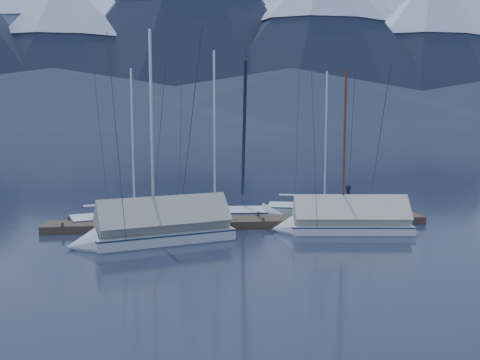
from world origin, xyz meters
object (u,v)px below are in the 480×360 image
Objects in this scene: sailboat_covered_near at (340,223)px; sailboat_covered_far at (151,231)px; sailboat_open_right at (333,210)px; sailboat_open_left at (143,217)px; person at (349,201)px; sailboat_open_mid at (225,215)px.

sailboat_covered_far is (-8.38, -0.91, 0.06)m from sailboat_covered_near.
sailboat_open_left is at bearing -175.91° from sailboat_open_right.
sailboat_open_right is 0.88× the size of sailboat_covered_far.
sailboat_open_right reaches higher than person.
person is at bearing 58.77° from sailboat_covered_near.
sailboat_open_right is 5.37× the size of person.
sailboat_open_right reaches higher than sailboat_open_left.
sailboat_open_right is 1.03× the size of sailboat_covered_near.
sailboat_covered_far is at bearing -126.83° from sailboat_open_mid.
person is (5.81, -2.22, 0.95)m from sailboat_open_mid.
sailboat_open_right is at bearing 6.04° from sailboat_open_mid.
sailboat_open_mid is 6.30m from person.
sailboat_covered_far is 9.71m from person.
sailboat_open_left is 5.32× the size of person.
sailboat_open_mid reaches higher than sailboat_open_left.
sailboat_open_left is 4.69m from sailboat_covered_far.
person is (9.92, -2.13, 0.97)m from sailboat_open_left.
sailboat_covered_near is at bearing 6.16° from sailboat_covered_far.
sailboat_open_right is at bearing 7.68° from person.
sailboat_covered_far is (0.56, -4.64, 0.32)m from sailboat_open_left.
sailboat_open_mid is 1.15× the size of sailboat_covered_near.
sailboat_covered_near is 2.01m from person.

